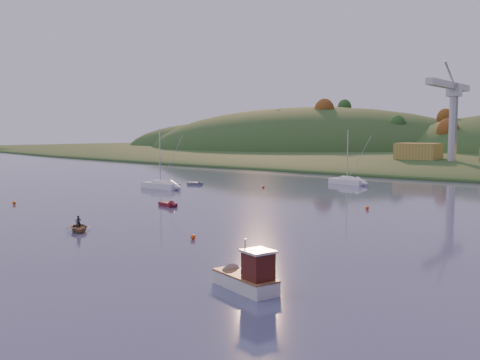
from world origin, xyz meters
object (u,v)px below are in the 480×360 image
Objects in this scene: canoe at (79,228)px; sailboat_near at (160,185)px; sailboat_far at (347,181)px; grey_dinghy at (198,184)px; fishing_boat at (242,275)px; red_tender at (170,205)px.

sailboat_near is at bearing 66.76° from canoe.
sailboat_far is 3.06× the size of canoe.
canoe is (24.63, -33.62, -0.35)m from sailboat_near.
grey_dinghy is at bearing 60.06° from canoe.
canoe is 1.04× the size of grey_dinghy.
sailboat_near is 41.68m from canoe.
canoe is at bearing -89.44° from grey_dinghy.
sailboat_near is 3.22× the size of grey_dinghy.
fishing_boat is 63.34m from sailboat_near.
sailboat_near is 3.10× the size of canoe.
sailboat_far is 2.78× the size of red_tender.
sailboat_near is 9.59m from grey_dinghy.
grey_dinghy is (0.16, 9.58, -0.47)m from sailboat_near.
sailboat_near is (-50.29, 38.51, -0.13)m from fishing_boat.
fishing_boat is at bearing -70.27° from canoe.
sailboat_near reaches higher than sailboat_far.
red_tender is at bearing -82.18° from grey_dinghy.
fishing_boat is 39.54m from red_tender.
canoe is at bearing -75.53° from sailboat_far.
sailboat_near is 36.31m from sailboat_far.
sailboat_far reaches higher than red_tender.
canoe is at bearing 5.15° from fishing_boat.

